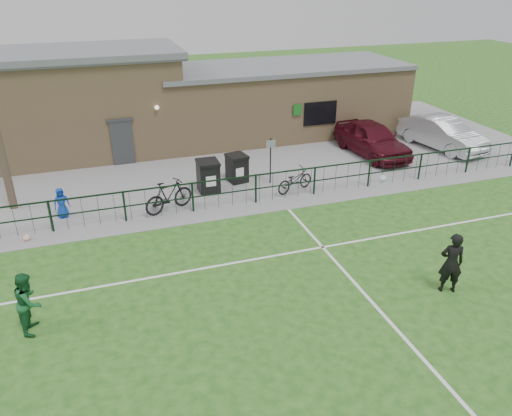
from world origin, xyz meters
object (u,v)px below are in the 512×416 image
object	(u,v)px
car_maroon	(372,139)
bicycle_d	(169,196)
wheelie_bin_left	(208,177)
outfield_player	(29,302)
sign_post	(270,161)
wheelie_bin_right	(237,169)
spectator_child	(61,203)
car_silver	(442,133)
bicycle_e	(295,180)
ball_ground	(27,238)

from	to	relation	value
car_maroon	bicycle_d	size ratio (longest dim) A/B	2.32
car_maroon	wheelie_bin_left	bearing A→B (deg)	-171.98
bicycle_d	outfield_player	xyz separation A→B (m)	(-4.47, -5.73, 0.20)
sign_post	wheelie_bin_left	bearing A→B (deg)	-179.99
wheelie_bin_right	outfield_player	distance (m)	10.94
sign_post	bicycle_d	xyz separation A→B (m)	(-4.55, -1.33, -0.39)
car_maroon	spectator_child	xyz separation A→B (m)	(-14.33, -2.42, -0.23)
car_maroon	car_silver	size ratio (longest dim) A/B	1.00
wheelie_bin_right	spectator_child	xyz separation A→B (m)	(-7.10, -1.27, 0.02)
wheelie_bin_right	bicycle_d	size ratio (longest dim) A/B	0.54
wheelie_bin_left	sign_post	xyz separation A→B (m)	(2.71, 0.00, 0.38)
wheelie_bin_right	sign_post	size ratio (longest dim) A/B	0.56
car_silver	bicycle_d	distance (m)	14.66
car_silver	bicycle_e	distance (m)	9.54
sign_post	spectator_child	bearing A→B (deg)	-175.87
wheelie_bin_right	bicycle_d	world-z (taller)	bicycle_d
car_silver	outfield_player	size ratio (longest dim) A/B	2.85
wheelie_bin_left	bicycle_d	size ratio (longest dim) A/B	0.60
wheelie_bin_left	bicycle_d	distance (m)	2.27
car_silver	ball_ground	bearing A→B (deg)	179.94
car_maroon	spectator_child	distance (m)	14.54
wheelie_bin_right	spectator_child	distance (m)	7.21
wheelie_bin_left	ball_ground	size ratio (longest dim) A/B	5.16
wheelie_bin_left	spectator_child	distance (m)	5.70
bicycle_d	car_silver	bearing A→B (deg)	-101.92
wheelie_bin_left	wheelie_bin_right	xyz separation A→B (m)	(1.42, 0.67, -0.06)
wheelie_bin_right	bicycle_d	xyz separation A→B (m)	(-3.27, -2.00, 0.06)
car_silver	outfield_player	distance (m)	20.71
bicycle_d	ball_ground	world-z (taller)	bicycle_d
wheelie_bin_left	spectator_child	size ratio (longest dim) A/B	1.07
wheelie_bin_left	bicycle_e	distance (m)	3.55
sign_post	outfield_player	size ratio (longest dim) A/B	1.20
sign_post	ball_ground	size ratio (longest dim) A/B	8.35
wheelie_bin_right	wheelie_bin_left	bearing A→B (deg)	-165.38
spectator_child	bicycle_d	bearing A→B (deg)	-26.09
car_maroon	bicycle_e	xyz separation A→B (m)	(-5.29, -2.93, -0.33)
sign_post	car_silver	xyz separation A→B (m)	(9.82, 1.54, -0.22)
bicycle_d	car_maroon	bearing A→B (deg)	-96.55
spectator_child	ball_ground	world-z (taller)	spectator_child
bicycle_d	spectator_child	world-z (taller)	bicycle_d
car_silver	wheelie_bin_right	bearing A→B (deg)	173.89
wheelie_bin_right	car_maroon	distance (m)	7.33
wheelie_bin_right	spectator_child	bearing A→B (deg)	179.73
wheelie_bin_right	car_maroon	world-z (taller)	car_maroon
sign_post	bicycle_e	bearing A→B (deg)	-59.22
wheelie_bin_left	ball_ground	world-z (taller)	wheelie_bin_left
wheelie_bin_right	car_maroon	size ratio (longest dim) A/B	0.23
wheelie_bin_left	car_silver	bearing A→B (deg)	7.71
bicycle_d	ball_ground	xyz separation A→B (m)	(-5.00, -0.74, -0.51)
bicycle_d	ball_ground	bearing A→B (deg)	75.22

